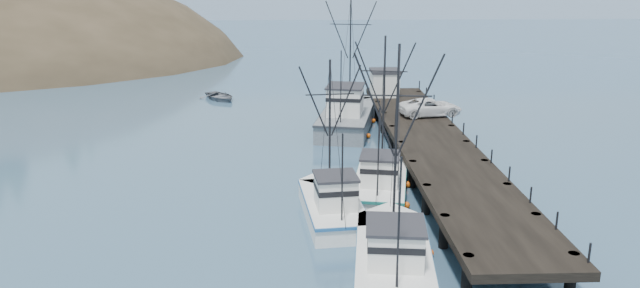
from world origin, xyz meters
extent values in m
plane|color=#31506D|center=(0.00, 0.00, 0.00)|extent=(400.00, 400.00, 0.00)
cube|color=black|center=(14.00, 16.00, 1.75)|extent=(6.00, 44.00, 0.50)
cylinder|color=black|center=(11.40, -4.00, 1.00)|extent=(0.56, 0.56, 2.00)
cylinder|color=black|center=(16.60, -4.00, 1.00)|extent=(0.56, 0.56, 2.00)
cylinder|color=black|center=(11.40, 1.00, 1.00)|extent=(0.56, 0.56, 2.00)
cylinder|color=black|center=(16.60, 1.00, 1.00)|extent=(0.56, 0.56, 2.00)
cylinder|color=black|center=(11.40, 6.00, 1.00)|extent=(0.56, 0.56, 2.00)
cylinder|color=black|center=(16.60, 6.00, 1.00)|extent=(0.56, 0.56, 2.00)
cylinder|color=black|center=(11.40, 11.00, 1.00)|extent=(0.56, 0.56, 2.00)
cylinder|color=black|center=(16.60, 11.00, 1.00)|extent=(0.56, 0.56, 2.00)
cylinder|color=black|center=(11.40, 16.00, 1.00)|extent=(0.56, 0.56, 2.00)
cylinder|color=black|center=(16.60, 16.00, 1.00)|extent=(0.56, 0.56, 2.00)
cylinder|color=black|center=(11.40, 21.00, 1.00)|extent=(0.56, 0.56, 2.00)
cylinder|color=black|center=(16.60, 21.00, 1.00)|extent=(0.56, 0.56, 2.00)
cylinder|color=black|center=(11.40, 26.00, 1.00)|extent=(0.56, 0.56, 2.00)
cylinder|color=black|center=(16.60, 26.00, 1.00)|extent=(0.56, 0.56, 2.00)
cylinder|color=black|center=(11.40, 31.00, 1.00)|extent=(0.56, 0.56, 2.00)
cylinder|color=black|center=(16.60, 31.00, 1.00)|extent=(0.56, 0.56, 2.00)
cylinder|color=black|center=(11.40, 36.00, 1.00)|extent=(0.56, 0.56, 2.00)
cylinder|color=black|center=(16.60, 36.00, 1.00)|extent=(0.56, 0.56, 2.00)
cube|color=beige|center=(-34.00, 62.00, 1.40)|extent=(4.00, 5.00, 2.80)
cube|color=#9EB2C6|center=(10.00, 170.00, 0.00)|extent=(360.00, 40.00, 26.00)
cube|color=silver|center=(-40.00, 185.00, 0.00)|extent=(180.00, 25.00, 18.00)
cube|color=white|center=(-30.31, 54.24, 0.30)|extent=(1.00, 3.50, 0.90)
cylinder|color=black|center=(-30.31, 54.24, 3.20)|extent=(0.08, 0.08, 6.00)
cube|color=white|center=(-33.97, 59.09, 0.30)|extent=(1.00, 3.50, 0.90)
cylinder|color=black|center=(-33.97, 59.09, 3.20)|extent=(0.08, 0.08, 6.00)
cube|color=white|center=(-33.55, 62.83, 0.30)|extent=(1.00, 3.50, 0.90)
cylinder|color=black|center=(-33.55, 62.83, 3.20)|extent=(0.08, 0.08, 6.00)
cube|color=white|center=(-30.69, 59.56, 0.30)|extent=(1.00, 3.50, 0.90)
cylinder|color=black|center=(-30.69, 59.56, 3.20)|extent=(0.08, 0.08, 6.00)
cube|color=white|center=(-27.33, 64.50, 0.30)|extent=(1.00, 3.50, 0.90)
cylinder|color=black|center=(-27.33, 64.50, 3.20)|extent=(0.08, 0.08, 6.00)
cube|color=white|center=(-29.83, 60.49, 0.30)|extent=(1.00, 3.50, 0.90)
cylinder|color=black|center=(-29.83, 60.49, 3.20)|extent=(0.08, 0.08, 6.00)
cube|color=white|center=(8.09, -1.83, 0.45)|extent=(5.01, 10.32, 1.60)
cube|color=white|center=(8.67, 3.11, 0.45)|extent=(3.85, 3.85, 1.60)
cube|color=navy|center=(8.09, -1.83, 1.15)|extent=(5.12, 10.58, 0.18)
cube|color=silver|center=(7.94, -3.09, 2.20)|extent=(3.02, 3.10, 1.90)
cube|color=#26262B|center=(7.94, -3.09, 3.23)|extent=(3.28, 3.38, 0.16)
cylinder|color=black|center=(8.27, -0.31, 6.51)|extent=(0.14, 0.14, 10.52)
cylinder|color=black|center=(7.64, -5.62, 4.41)|extent=(0.10, 0.10, 6.31)
cube|color=white|center=(5.33, 5.43, 0.45)|extent=(4.26, 8.71, 1.60)
cube|color=white|center=(4.88, 9.60, 0.45)|extent=(3.37, 3.37, 1.60)
cube|color=#1E518B|center=(5.33, 5.43, 1.15)|extent=(4.35, 8.93, 0.18)
cube|color=silver|center=(5.44, 4.36, 2.20)|extent=(2.61, 2.61, 1.90)
cube|color=#26262B|center=(5.44, 4.36, 3.23)|extent=(2.83, 2.84, 0.16)
cylinder|color=black|center=(5.19, 6.72, 5.61)|extent=(0.14, 0.14, 8.71)
cylinder|color=black|center=(5.67, 2.22, 3.86)|extent=(0.10, 0.10, 5.23)
cube|color=white|center=(8.90, 9.55, 0.45)|extent=(5.12, 9.55, 1.60)
cube|color=white|center=(9.75, 14.00, 0.45)|extent=(3.42, 3.42, 1.60)
cube|color=#18635C|center=(8.90, 9.55, 1.15)|extent=(5.23, 9.79, 0.18)
cube|color=silver|center=(8.68, 8.41, 2.20)|extent=(2.87, 2.97, 1.90)
cube|color=#26262B|center=(8.68, 8.41, 3.23)|extent=(3.12, 3.23, 0.16)
cylinder|color=black|center=(9.16, 10.92, 6.09)|extent=(0.14, 0.14, 9.67)
cylinder|color=black|center=(8.24, 6.13, 4.15)|extent=(0.10, 0.10, 5.80)
cube|color=slate|center=(8.03, 27.94, 0.75)|extent=(6.98, 13.60, 2.20)
cube|color=slate|center=(9.32, 34.30, 0.75)|extent=(4.41, 4.41, 2.20)
cube|color=#212327|center=(8.03, 27.94, 1.75)|extent=(7.14, 13.94, 0.18)
cube|color=silver|center=(7.70, 26.31, 3.15)|extent=(3.81, 4.21, 2.60)
cube|color=#26262B|center=(7.70, 26.31, 4.53)|extent=(4.14, 4.59, 0.16)
cylinder|color=black|center=(8.43, 29.90, 7.23)|extent=(0.14, 0.14, 10.75)
cylinder|color=black|center=(7.04, 23.06, 5.08)|extent=(0.10, 0.10, 6.45)
cube|color=silver|center=(12.50, 34.00, 3.25)|extent=(2.80, 3.00, 2.50)
cube|color=#26262B|center=(12.50, 34.00, 4.65)|extent=(3.00, 3.20, 0.30)
imported|color=silver|center=(15.50, 24.69, 2.80)|extent=(6.15, 3.58, 1.61)
imported|color=slate|center=(-6.01, 41.91, 0.00)|extent=(6.08, 6.51, 1.10)
camera|label=1|loc=(3.14, -31.24, 15.61)|focal=35.00mm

